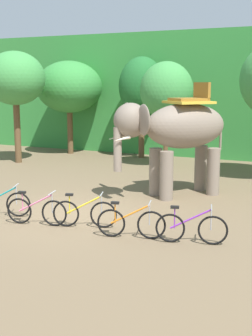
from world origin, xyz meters
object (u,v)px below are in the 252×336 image
bike_purple (191,228)px  bike_pink (36,211)px  tree_far_right (69,87)px  tree_center_right (142,87)px  bike_teal (1,203)px  tree_center_left (15,79)px  elephant (177,131)px  tree_far_left (167,91)px  bike_yellow (84,213)px  bike_orange (131,223)px

bike_purple → bike_pink: bearing=-176.0°
tree_far_right → tree_center_right: size_ratio=0.97×
tree_far_right → bike_teal: size_ratio=3.05×
tree_center_left → tree_center_right: tree_center_left is taller
tree_far_right → elephant: size_ratio=1.30×
elephant → tree_center_left: bearing=160.5°
bike_purple → bike_teal: bearing=-179.5°
tree_center_right → tree_far_left: (2.06, -2.12, -0.14)m
tree_center_right → bike_yellow: (3.07, -11.33, -3.17)m
elephant → bike_pink: size_ratio=2.24×
tree_far_right → bike_yellow: bearing=-57.2°
bike_pink → tree_far_left: bearing=88.4°
bike_yellow → bike_orange: same height
tree_center_right → bike_pink: tree_center_right is taller
elephant → bike_yellow: size_ratio=2.31×
tree_far_left → elephant: bearing=-66.8°
tree_center_left → elephant: tree_center_left is taller
bike_teal → bike_orange: (4.13, -0.18, 0.00)m
tree_center_left → bike_teal: tree_center_left is taller
tree_far_left → bike_orange: size_ratio=2.82×
tree_far_left → tree_center_left: bearing=-165.9°
tree_center_right → elephant: 8.27m
tree_center_left → tree_far_left: bearing=14.1°
tree_center_right → bike_orange: tree_center_right is taller
elephant → bike_teal: bearing=-130.4°
tree_center_left → tree_far_right: tree_center_left is taller
tree_center_right → bike_orange: (4.53, -11.61, -3.17)m
tree_far_right → tree_far_left: size_ratio=1.05×
tree_center_left → bike_orange: tree_center_left is taller
bike_teal → bike_yellow: size_ratio=0.98×
bike_orange → tree_center_left: bearing=140.2°
tree_center_left → bike_yellow: tree_center_left is taller
tree_center_left → tree_center_right: size_ratio=1.03×
bike_pink → bike_yellow: size_ratio=1.03×
elephant → bike_teal: (-3.75, -4.41, -1.82)m
bike_yellow → bike_orange: size_ratio=0.98×
bike_pink → bike_purple: (4.20, 0.29, 0.00)m
elephant → bike_purple: bearing=-67.2°
tree_far_right → elephant: bearing=-39.3°
tree_far_right → bike_pink: 13.12m
tree_far_right → tree_center_right: 4.02m
bike_yellow → bike_purple: 2.92m
tree_far_right → bike_orange: 14.49m
bike_teal → bike_orange: 4.14m
tree_center_right → bike_purple: (5.99, -11.38, -3.17)m
tree_center_left → tree_far_left: tree_center_left is taller
tree_center_left → tree_center_right: 6.15m
bike_yellow → bike_teal: bearing=-177.7°
bike_teal → bike_purple: (5.59, 0.05, 0.00)m
bike_teal → bike_yellow: bearing=2.3°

